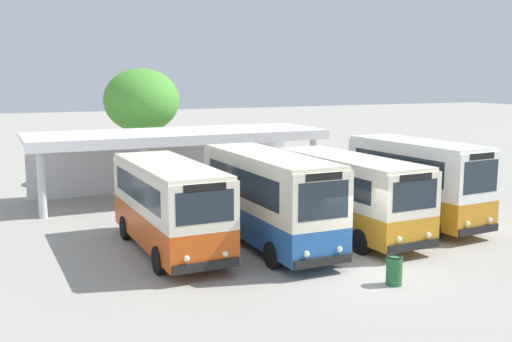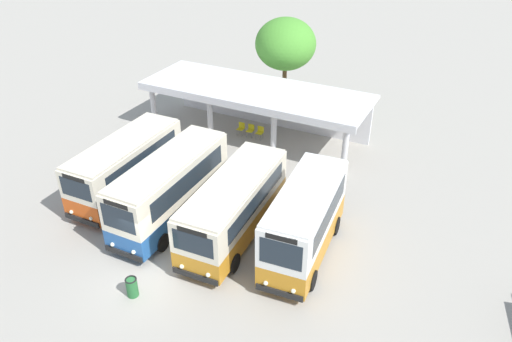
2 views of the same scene
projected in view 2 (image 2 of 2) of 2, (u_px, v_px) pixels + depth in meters
The scene contains 11 objects.
ground_plane at pixel (143, 277), 21.34m from camera, with size 180.00×180.00×0.00m, color #A39E93.
city_bus_nearest_orange at pixel (126, 165), 26.18m from camera, with size 2.48×7.46×3.17m.
city_bus_second_in_row at pixel (170, 186), 24.12m from camera, with size 2.33×7.80×3.41m.
city_bus_middle_cream at pixel (234, 205), 23.00m from camera, with size 2.70×7.81×3.11m.
city_bus_fourth_amber at pixel (305, 220), 21.69m from camera, with size 2.67×6.76×3.52m.
terminal_canopy at pixel (259, 97), 32.04m from camera, with size 14.81×5.08×3.40m.
waiting_chair_end_by_column at pixel (241, 128), 32.85m from camera, with size 0.45×0.45×0.86m.
waiting_chair_second_from_end at pixel (251, 129), 32.61m from camera, with size 0.45×0.45×0.86m.
waiting_chair_middle_seat at pixel (260, 132), 32.34m from camera, with size 0.45×0.45×0.86m.
roadside_tree_behind_canopy at pixel (286, 44), 34.94m from camera, with size 4.37×4.37×6.59m.
litter_bin_apron at pixel (132, 287), 20.19m from camera, with size 0.49×0.49×0.90m.
Camera 2 is at (11.56, -11.95, 14.99)m, focal length 34.32 mm.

